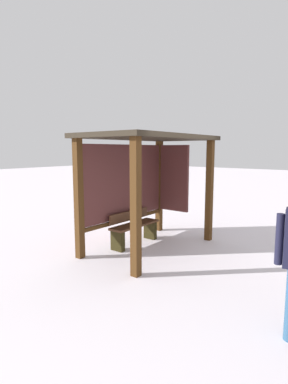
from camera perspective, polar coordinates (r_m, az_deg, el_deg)
The scene contains 3 objects.
ground_plane at distance 6.97m, azimuth 1.11°, elevation -10.31°, with size 60.00×60.00×0.00m, color white.
bus_shelter at distance 6.88m, azimuth 0.14°, elevation 5.05°, with size 3.07×1.80×2.49m.
bench_left_inside at distance 7.14m, azimuth -1.85°, elevation -6.75°, with size 1.37×0.37×0.77m.
Camera 1 is at (-5.29, -3.99, 2.17)m, focal length 28.76 mm.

